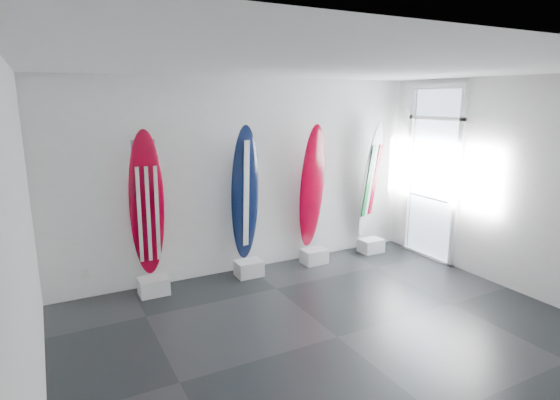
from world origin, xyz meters
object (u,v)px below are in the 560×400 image
surfboard_italy (370,181)px  surfboard_usa (147,205)px  surfboard_navy (245,194)px  surfboard_swiss (312,187)px

surfboard_italy → surfboard_usa: bearing=158.2°
surfboard_navy → surfboard_swiss: size_ratio=1.00×
surfboard_usa → surfboard_navy: 1.46m
surfboard_usa → surfboard_italy: 3.85m
surfboard_usa → surfboard_navy: (1.46, 0.00, 0.01)m
surfboard_italy → surfboard_swiss: bearing=158.2°
surfboard_navy → surfboard_italy: bearing=-5.9°
surfboard_swiss → surfboard_navy: bearing=175.3°
surfboard_usa → surfboard_navy: bearing=3.9°
surfboard_navy → surfboard_italy: 2.39m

